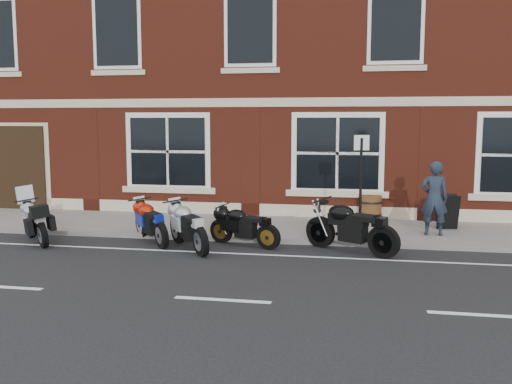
# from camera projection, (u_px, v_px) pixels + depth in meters

# --- Properties ---
(ground) EXTENTS (80.00, 80.00, 0.00)m
(ground) POSITION_uv_depth(u_px,v_px,m) (256.00, 257.00, 12.16)
(ground) COLOR black
(ground) RESTS_ON ground
(sidewalk) EXTENTS (30.00, 3.00, 0.12)m
(sidewalk) POSITION_uv_depth(u_px,v_px,m) (277.00, 228.00, 15.08)
(sidewalk) COLOR slate
(sidewalk) RESTS_ON ground
(kerb) EXTENTS (30.00, 0.16, 0.12)m
(kerb) POSITION_uv_depth(u_px,v_px,m) (267.00, 240.00, 13.54)
(kerb) COLOR slate
(kerb) RESTS_ON ground
(pub_building) EXTENTS (24.00, 12.00, 12.00)m
(pub_building) POSITION_uv_depth(u_px,v_px,m) (306.00, 38.00, 21.65)
(pub_building) COLOR maroon
(pub_building) RESTS_ON ground
(moto_touring_silver) EXTENTS (1.45, 1.53, 1.31)m
(moto_touring_silver) POSITION_uv_depth(u_px,v_px,m) (36.00, 220.00, 13.60)
(moto_touring_silver) COLOR black
(moto_touring_silver) RESTS_ON ground
(moto_sport_red) EXTENTS (1.40, 1.65, 0.92)m
(moto_sport_red) POSITION_uv_depth(u_px,v_px,m) (152.00, 221.00, 13.53)
(moto_sport_red) COLOR black
(moto_sport_red) RESTS_ON ground
(moto_sport_black) EXTENTS (1.80, 0.83, 0.85)m
(moto_sport_black) POSITION_uv_depth(u_px,v_px,m) (244.00, 225.00, 13.17)
(moto_sport_black) COLOR black
(moto_sport_black) RESTS_ON ground
(moto_sport_silver) EXTENTS (1.41, 1.79, 0.97)m
(moto_sport_silver) POSITION_uv_depth(u_px,v_px,m) (189.00, 225.00, 12.84)
(moto_sport_silver) COLOR black
(moto_sport_silver) RESTS_ON ground
(moto_naked_black) EXTENTS (2.07, 1.34, 1.05)m
(moto_naked_black) POSITION_uv_depth(u_px,v_px,m) (350.00, 225.00, 12.53)
(moto_naked_black) COLOR black
(moto_naked_black) RESTS_ON ground
(pedestrian_left) EXTENTS (0.67, 0.45, 1.81)m
(pedestrian_left) POSITION_uv_depth(u_px,v_px,m) (434.00, 198.00, 13.75)
(pedestrian_left) COLOR #1C2733
(pedestrian_left) RESTS_ON sidewalk
(a_board_sign) EXTENTS (0.58, 0.44, 0.89)m
(a_board_sign) POSITION_uv_depth(u_px,v_px,m) (448.00, 212.00, 14.60)
(a_board_sign) COLOR black
(a_board_sign) RESTS_ON sidewalk
(barrel_planter) EXTENTS (0.63, 0.63, 0.70)m
(barrel_planter) POSITION_uv_depth(u_px,v_px,m) (370.00, 208.00, 15.85)
(barrel_planter) COLOR #523D16
(barrel_planter) RESTS_ON sidewalk
(parking_sign) EXTENTS (0.35, 0.07, 2.44)m
(parking_sign) POSITION_uv_depth(u_px,v_px,m) (361.00, 180.00, 13.09)
(parking_sign) COLOR black
(parking_sign) RESTS_ON sidewalk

